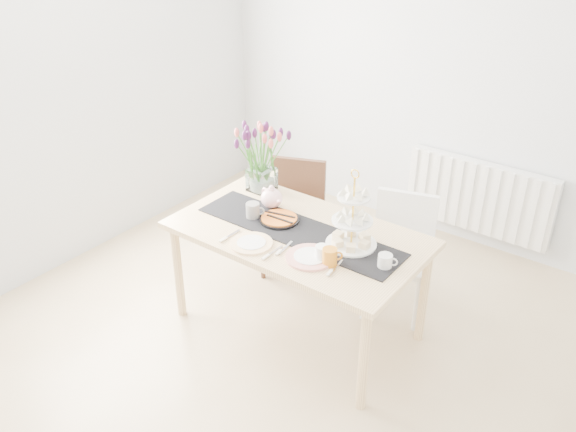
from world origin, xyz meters
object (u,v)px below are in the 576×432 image
Objects in this scene: dining_table at (298,242)px; plate_right at (310,257)px; teapot at (272,198)px; cream_jug at (385,261)px; mug_grey at (253,211)px; tulip_vase at (261,147)px; mug_orange at (330,257)px; cake_stand at (352,227)px; chair_white at (401,245)px; tart_tin at (279,219)px; chair_brown at (294,208)px; radiator at (478,197)px; mug_white at (322,253)px; plate_left at (251,243)px.

plate_right is at bearing -41.16° from dining_table.
teapot reaches higher than plate_right.
mug_grey is (-0.98, -0.00, 0.01)m from cream_jug.
tulip_vase is 5.75× the size of mug_grey.
mug_orange is at bearing -42.87° from mug_grey.
cake_stand is 0.31m from plate_right.
plate_right is at bearing -118.62° from chair_white.
tart_tin is 0.90× the size of plate_right.
mug_orange is (-0.05, -0.83, 0.31)m from chair_white.
mug_orange is (0.84, -0.81, 0.30)m from chair_brown.
mug_orange reaches higher than plate_right.
teapot reaches higher than tart_tin.
radiator is 1.96m from mug_white.
cream_jug is at bearing -4.44° from tart_tin.
plate_right is at bearing -114.14° from cake_stand.
cake_stand is at bearing 8.65° from dining_table.
mug_white is 0.08m from plate_right.
tulip_vase is at bearing -125.79° from chair_brown.
chair_brown is 3.29× the size of tart_tin.
tulip_vase is at bearing 163.81° from teapot.
chair_white reaches higher than tart_tin.
mug_grey reaches higher than chair_white.
cake_stand reaches higher than mug_grey.
tart_tin is at bearing 155.97° from cream_jug.
plate_right is at bearing 140.78° from mug_orange.
dining_table is at bearing -171.35° from cake_stand.
tulip_vase is at bearing -127.80° from radiator.
plate_right is at bearing -71.18° from chair_brown.
chair_white is 0.88m from mug_white.
chair_brown is (-0.48, 0.62, -0.18)m from dining_table.
teapot is at bearing 113.16° from plate_left.
tart_tin is at bearing 96.23° from plate_left.
dining_table is 0.78m from chair_white.
chair_brown is 9.19× the size of mug_white.
chair_brown is 0.90m from chair_white.
cake_stand is at bearing 2.62° from tart_tin.
mug_grey is at bearing -159.28° from tart_tin.
radiator and dining_table have the same top height.
mug_orange is at bearing -22.70° from tart_tin.
mug_orange is at bearing -66.08° from chair_brown.
tulip_vase is 2.33× the size of tart_tin.
cream_jug is 0.36m from mug_white.
chair_brown is 1.01m from plate_left.
teapot is at bearing 172.18° from cake_stand.
tart_tin is at bearing -177.38° from cake_stand.
teapot is (-0.87, -1.59, 0.37)m from radiator.
tulip_vase is 0.97m from cake_stand.
mug_white is (0.30, -0.18, 0.12)m from dining_table.
tulip_vase reaches higher than mug_grey.
dining_table is 0.37m from mug_grey.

